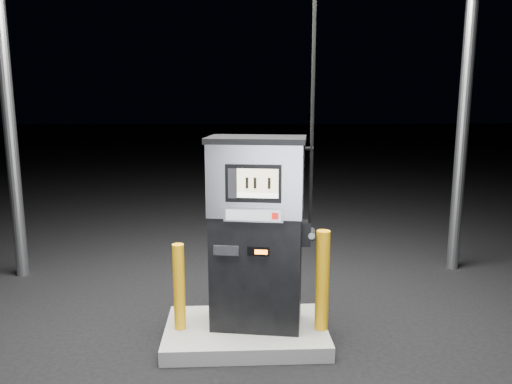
{
  "coord_description": "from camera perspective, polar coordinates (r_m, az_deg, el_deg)",
  "views": [
    {
      "loc": [
        -0.12,
        -4.64,
        2.4
      ],
      "look_at": [
        0.1,
        0.0,
        1.51
      ],
      "focal_mm": 35.0,
      "sensor_mm": 36.0,
      "label": 1
    }
  ],
  "objects": [
    {
      "name": "ground",
      "position": [
        5.23,
        -1.16,
        -16.49
      ],
      "size": [
        80.0,
        80.0,
        0.0
      ],
      "primitive_type": "plane",
      "color": "black",
      "rests_on": "ground"
    },
    {
      "name": "pump_island",
      "position": [
        5.19,
        -1.16,
        -15.75
      ],
      "size": [
        1.6,
        1.0,
        0.15
      ],
      "primitive_type": "cube",
      "color": "slate",
      "rests_on": "ground"
    },
    {
      "name": "fuel_dispenser",
      "position": [
        4.86,
        0.12,
        -4.48
      ],
      "size": [
        1.08,
        0.7,
        3.9
      ],
      "rotation": [
        0.0,
        0.0,
        -0.17
      ],
      "color": "black",
      "rests_on": "pump_island"
    },
    {
      "name": "bollard_left",
      "position": [
        4.99,
        -8.78,
        -10.67
      ],
      "size": [
        0.14,
        0.14,
        0.86
      ],
      "primitive_type": "cylinder",
      "rotation": [
        0.0,
        0.0,
        0.26
      ],
      "color": "#FEAE0E",
      "rests_on": "pump_island"
    },
    {
      "name": "bollard_right",
      "position": [
        4.95,
        7.58,
        -10.0
      ],
      "size": [
        0.16,
        0.16,
        1.0
      ],
      "primitive_type": "cylinder",
      "rotation": [
        0.0,
        0.0,
        -0.26
      ],
      "color": "#FEAE0E",
      "rests_on": "pump_island"
    }
  ]
}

